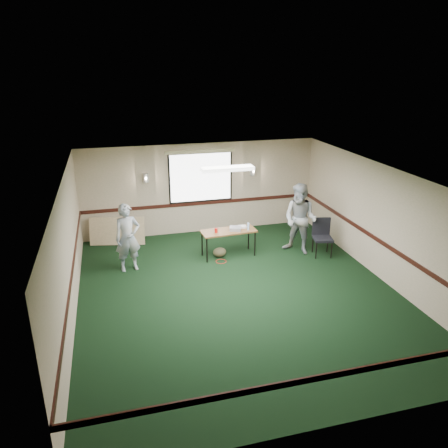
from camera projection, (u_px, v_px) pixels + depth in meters
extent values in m
plane|color=black|center=(239.00, 293.00, 9.83)|extent=(8.00, 8.00, 0.00)
plane|color=tan|center=(201.00, 189.00, 12.98)|extent=(7.00, 0.00, 7.00)
plane|color=tan|center=(327.00, 350.00, 5.73)|extent=(7.00, 0.00, 7.00)
plane|color=tan|center=(68.00, 255.00, 8.51)|extent=(0.00, 8.00, 8.00)
plane|color=tan|center=(383.00, 223.00, 10.20)|extent=(0.00, 8.00, 8.00)
plane|color=silver|center=(240.00, 177.00, 8.88)|extent=(8.00, 8.00, 0.00)
cube|color=black|center=(201.00, 203.00, 13.12)|extent=(7.00, 0.03, 0.10)
cube|color=black|center=(324.00, 377.00, 5.91)|extent=(7.00, 0.03, 0.10)
cube|color=black|center=(72.00, 276.00, 8.67)|extent=(0.03, 8.00, 0.10)
cube|color=black|center=(380.00, 241.00, 10.35)|extent=(0.03, 8.00, 0.10)
cube|color=black|center=(201.00, 177.00, 12.83)|extent=(1.90, 0.01, 1.50)
cube|color=white|center=(201.00, 177.00, 12.83)|extent=(1.80, 0.02, 1.40)
cube|color=#C9BE8D|center=(200.00, 151.00, 12.56)|extent=(2.05, 0.08, 0.10)
cylinder|color=silver|center=(146.00, 178.00, 12.38)|extent=(0.16, 0.16, 0.25)
cylinder|color=silver|center=(253.00, 171.00, 13.15)|extent=(0.16, 0.16, 0.25)
cube|color=white|center=(227.00, 169.00, 9.81)|extent=(1.20, 0.32, 0.08)
cube|color=#4F3516|center=(229.00, 231.00, 11.50)|extent=(1.48, 0.67, 0.04)
cylinder|color=black|center=(207.00, 250.00, 11.22)|extent=(0.03, 0.03, 0.69)
cylinder|color=black|center=(255.00, 244.00, 11.62)|extent=(0.03, 0.03, 0.69)
cylinder|color=black|center=(202.00, 244.00, 11.63)|extent=(0.03, 0.03, 0.69)
cylinder|color=black|center=(249.00, 238.00, 12.03)|extent=(0.03, 0.03, 0.69)
cube|color=#9999A1|center=(235.00, 229.00, 11.48)|extent=(0.35, 0.32, 0.10)
cube|color=silver|center=(242.00, 227.00, 11.67)|extent=(0.22, 0.19, 0.05)
cylinder|color=#B2110B|center=(216.00, 230.00, 11.33)|extent=(0.08, 0.08, 0.12)
cylinder|color=#9BC5FF|center=(248.00, 226.00, 11.49)|extent=(0.06, 0.06, 0.20)
ellipsoid|color=#464128|center=(220.00, 252.00, 11.63)|extent=(0.43, 0.37, 0.25)
torus|color=red|center=(221.00, 261.00, 11.38)|extent=(0.29, 0.29, 0.01)
cube|color=tan|center=(117.00, 231.00, 12.34)|extent=(1.55, 0.55, 0.79)
cube|color=black|center=(323.00, 239.00, 11.59)|extent=(0.58, 0.58, 0.06)
cube|color=black|center=(321.00, 226.00, 11.72)|extent=(0.48, 0.16, 0.48)
cylinder|color=black|center=(316.00, 251.00, 11.48)|extent=(0.03, 0.03, 0.45)
cylinder|color=black|center=(331.00, 250.00, 11.50)|extent=(0.03, 0.03, 0.45)
cylinder|color=black|center=(313.00, 245.00, 11.87)|extent=(0.03, 0.03, 0.45)
cylinder|color=black|center=(327.00, 244.00, 11.88)|extent=(0.03, 0.03, 0.45)
imported|color=#3A5881|center=(128.00, 238.00, 10.67)|extent=(0.69, 0.51, 1.71)
imported|color=#7895BA|center=(300.00, 219.00, 11.61)|extent=(1.17, 1.18, 1.92)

